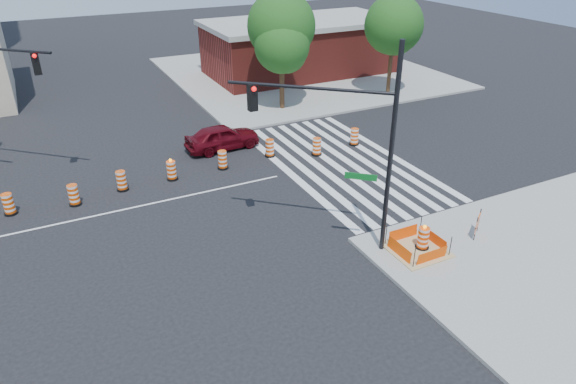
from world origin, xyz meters
name	(u,v)px	position (x,y,z in m)	size (l,w,h in m)	color
ground	(145,205)	(0.00, 0.00, 0.00)	(120.00, 120.00, 0.00)	black
sidewalk_ne	(301,72)	(18.00, 18.00, 0.07)	(22.00, 22.00, 0.15)	gray
crosswalk_east	(340,162)	(10.95, 0.00, 0.01)	(6.75, 13.50, 0.01)	silver
lane_centerline	(145,205)	(0.00, 0.00, 0.01)	(14.00, 0.12, 0.01)	silver
excavation_pit	(417,249)	(9.00, -9.00, 0.22)	(2.20, 2.20, 0.90)	tan
brick_storefront	(302,47)	(18.00, 18.00, 2.32)	(16.50, 8.50, 4.60)	maroon
red_coupe	(222,137)	(5.73, 4.82, 0.75)	(1.77, 4.39, 1.50)	#540710
signal_pole_se	(345,130)	(6.48, -7.10, 5.12)	(4.88, 4.24, 8.37)	black
pit_drum	(423,239)	(9.28, -9.00, 0.61)	(0.57, 0.57, 1.12)	black
barricade	(478,223)	(11.97, -9.24, 0.75)	(0.77, 0.58, 1.09)	#E74804
tree_north_c	(282,49)	(12.10, 9.75, 4.32)	(3.81, 3.79, 6.44)	#382314
tree_north_d	(282,30)	(12.50, 10.65, 5.39)	(4.72, 4.72, 8.02)	#382314
tree_north_e	(394,28)	(21.21, 9.50, 4.99)	(4.37, 4.37, 7.43)	#382314
median_drum_2	(9,205)	(-5.72, 1.94, 0.48)	(0.60, 0.60, 1.02)	black
median_drum_3	(74,196)	(-2.94, 1.55, 0.48)	(0.60, 0.60, 1.02)	black
median_drum_4	(122,181)	(-0.62, 2.07, 0.48)	(0.60, 0.60, 1.02)	black
median_drum_5	(172,171)	(1.94, 2.14, 0.49)	(0.60, 0.60, 1.18)	black
median_drum_6	(223,160)	(4.78, 2.22, 0.48)	(0.60, 0.60, 1.02)	black
median_drum_7	(270,149)	(7.78, 2.57, 0.48)	(0.60, 0.60, 1.02)	black
median_drum_8	(317,147)	(10.29, 1.54, 0.48)	(0.60, 0.60, 1.02)	black
median_drum_9	(354,137)	(13.08, 1.86, 0.48)	(0.60, 0.60, 1.02)	black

